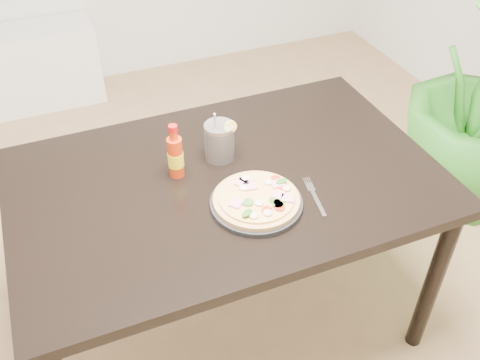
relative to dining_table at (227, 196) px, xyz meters
name	(u,v)px	position (x,y,z in m)	size (l,w,h in m)	color
floor	(224,317)	(-0.03, 0.00, -0.67)	(4.50, 4.50, 0.00)	#9E7A51
dining_table	(227,196)	(0.00, 0.00, 0.00)	(1.40, 0.90, 0.75)	black
plate	(256,203)	(0.04, -0.16, 0.09)	(0.29, 0.29, 0.02)	black
pizza	(257,198)	(0.04, -0.16, 0.11)	(0.27, 0.27, 0.03)	#D6B360
hot_sauce_bottle	(176,156)	(-0.15, 0.07, 0.16)	(0.06, 0.06, 0.19)	red
cola_cup	(219,142)	(0.02, 0.11, 0.15)	(0.11, 0.10, 0.19)	black
fork	(314,195)	(0.22, -0.19, 0.09)	(0.05, 0.19, 0.00)	silver
plant_pot	(460,176)	(1.40, 0.28, -0.56)	(0.28, 0.28, 0.22)	brown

